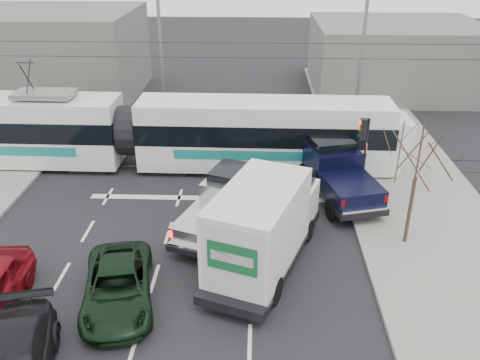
{
  "coord_description": "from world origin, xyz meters",
  "views": [
    {
      "loc": [
        1.83,
        -14.32,
        10.97
      ],
      "look_at": [
        1.14,
        4.28,
        1.8
      ],
      "focal_mm": 38.0,
      "sensor_mm": 36.0,
      "label": 1
    }
  ],
  "objects_px": {
    "street_lamp_near": "(359,49)",
    "navy_pickup": "(336,170)",
    "green_car": "(118,286)",
    "tram": "(129,132)",
    "traffic_signal": "(364,140)",
    "street_lamp_far": "(157,41)",
    "silver_pickup": "(227,200)",
    "box_truck": "(264,226)",
    "bare_tree": "(419,155)"
  },
  "relations": [
    {
      "from": "bare_tree",
      "to": "street_lamp_near",
      "type": "bearing_deg",
      "value": 91.42
    },
    {
      "from": "street_lamp_near",
      "to": "navy_pickup",
      "type": "relative_size",
      "value": 1.47
    },
    {
      "from": "tram",
      "to": "silver_pickup",
      "type": "relative_size",
      "value": 4.16
    },
    {
      "from": "green_car",
      "to": "silver_pickup",
      "type": "bearing_deg",
      "value": 46.65
    },
    {
      "from": "street_lamp_far",
      "to": "navy_pickup",
      "type": "height_order",
      "value": "street_lamp_far"
    },
    {
      "from": "street_lamp_near",
      "to": "green_car",
      "type": "relative_size",
      "value": 1.93
    },
    {
      "from": "street_lamp_far",
      "to": "green_car",
      "type": "height_order",
      "value": "street_lamp_far"
    },
    {
      "from": "street_lamp_near",
      "to": "green_car",
      "type": "xyz_separation_m",
      "value": [
        -9.91,
        -15.3,
        -4.46
      ]
    },
    {
      "from": "silver_pickup",
      "to": "navy_pickup",
      "type": "xyz_separation_m",
      "value": [
        4.77,
        2.86,
        0.13
      ]
    },
    {
      "from": "box_truck",
      "to": "navy_pickup",
      "type": "relative_size",
      "value": 1.16
    },
    {
      "from": "silver_pickup",
      "to": "box_truck",
      "type": "bearing_deg",
      "value": -43.16
    },
    {
      "from": "traffic_signal",
      "to": "navy_pickup",
      "type": "relative_size",
      "value": 0.59
    },
    {
      "from": "bare_tree",
      "to": "street_lamp_far",
      "type": "xyz_separation_m",
      "value": [
        -11.79,
        13.5,
        1.32
      ]
    },
    {
      "from": "street_lamp_far",
      "to": "tram",
      "type": "height_order",
      "value": "street_lamp_far"
    },
    {
      "from": "traffic_signal",
      "to": "tram",
      "type": "xyz_separation_m",
      "value": [
        -11.12,
        2.91,
        -0.86
      ]
    },
    {
      "from": "tram",
      "to": "green_car",
      "type": "bearing_deg",
      "value": -78.54
    },
    {
      "from": "traffic_signal",
      "to": "navy_pickup",
      "type": "height_order",
      "value": "traffic_signal"
    },
    {
      "from": "street_lamp_near",
      "to": "street_lamp_far",
      "type": "xyz_separation_m",
      "value": [
        -11.5,
        2.0,
        0.0
      ]
    },
    {
      "from": "tram",
      "to": "navy_pickup",
      "type": "bearing_deg",
      "value": -14.37
    },
    {
      "from": "navy_pickup",
      "to": "tram",
      "type": "bearing_deg",
      "value": 150.18
    },
    {
      "from": "street_lamp_near",
      "to": "silver_pickup",
      "type": "xyz_separation_m",
      "value": [
        -6.68,
        -10.15,
        -4.04
      ]
    },
    {
      "from": "tram",
      "to": "box_truck",
      "type": "xyz_separation_m",
      "value": [
        6.77,
        -8.49,
        -0.21
      ]
    },
    {
      "from": "bare_tree",
      "to": "silver_pickup",
      "type": "height_order",
      "value": "bare_tree"
    },
    {
      "from": "bare_tree",
      "to": "traffic_signal",
      "type": "bearing_deg",
      "value": 105.76
    },
    {
      "from": "street_lamp_near",
      "to": "green_car",
      "type": "distance_m",
      "value": 18.77
    },
    {
      "from": "bare_tree",
      "to": "street_lamp_far",
      "type": "relative_size",
      "value": 0.56
    },
    {
      "from": "traffic_signal",
      "to": "street_lamp_near",
      "type": "bearing_deg",
      "value": 83.59
    },
    {
      "from": "navy_pickup",
      "to": "box_truck",
      "type": "bearing_deg",
      "value": -134.36
    },
    {
      "from": "green_car",
      "to": "bare_tree",
      "type": "bearing_deg",
      "value": 9.18
    },
    {
      "from": "street_lamp_far",
      "to": "silver_pickup",
      "type": "xyz_separation_m",
      "value": [
        4.82,
        -12.15,
        -4.04
      ]
    },
    {
      "from": "green_car",
      "to": "tram",
      "type": "bearing_deg",
      "value": 89.56
    },
    {
      "from": "street_lamp_far",
      "to": "silver_pickup",
      "type": "bearing_deg",
      "value": -68.35
    },
    {
      "from": "traffic_signal",
      "to": "street_lamp_far",
      "type": "bearing_deg",
      "value": 138.28
    },
    {
      "from": "silver_pickup",
      "to": "green_car",
      "type": "height_order",
      "value": "silver_pickup"
    },
    {
      "from": "navy_pickup",
      "to": "bare_tree",
      "type": "bearing_deg",
      "value": -77.32
    },
    {
      "from": "navy_pickup",
      "to": "green_car",
      "type": "distance_m",
      "value": 11.34
    },
    {
      "from": "silver_pickup",
      "to": "green_car",
      "type": "bearing_deg",
      "value": -102.05
    },
    {
      "from": "traffic_signal",
      "to": "street_lamp_near",
      "type": "xyz_separation_m",
      "value": [
        0.84,
        7.5,
        2.37
      ]
    },
    {
      "from": "navy_pickup",
      "to": "green_car",
      "type": "xyz_separation_m",
      "value": [
        -8.0,
        -8.02,
        -0.56
      ]
    },
    {
      "from": "bare_tree",
      "to": "street_lamp_far",
      "type": "height_order",
      "value": "street_lamp_far"
    },
    {
      "from": "street_lamp_near",
      "to": "navy_pickup",
      "type": "xyz_separation_m",
      "value": [
        -1.91,
        -7.28,
        -3.91
      ]
    },
    {
      "from": "traffic_signal",
      "to": "silver_pickup",
      "type": "height_order",
      "value": "traffic_signal"
    },
    {
      "from": "street_lamp_far",
      "to": "street_lamp_near",
      "type": "bearing_deg",
      "value": -9.87
    },
    {
      "from": "street_lamp_far",
      "to": "tram",
      "type": "bearing_deg",
      "value": -94.0
    },
    {
      "from": "street_lamp_far",
      "to": "green_car",
      "type": "distance_m",
      "value": 17.94
    },
    {
      "from": "traffic_signal",
      "to": "navy_pickup",
      "type": "xyz_separation_m",
      "value": [
        -1.07,
        0.22,
        -1.54
      ]
    },
    {
      "from": "tram",
      "to": "green_car",
      "type": "xyz_separation_m",
      "value": [
        2.05,
        -10.71,
        -1.23
      ]
    },
    {
      "from": "traffic_signal",
      "to": "tram",
      "type": "relative_size",
      "value": 0.14
    },
    {
      "from": "box_truck",
      "to": "green_car",
      "type": "bearing_deg",
      "value": -134.71
    },
    {
      "from": "bare_tree",
      "to": "box_truck",
      "type": "distance_m",
      "value": 6.09
    }
  ]
}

